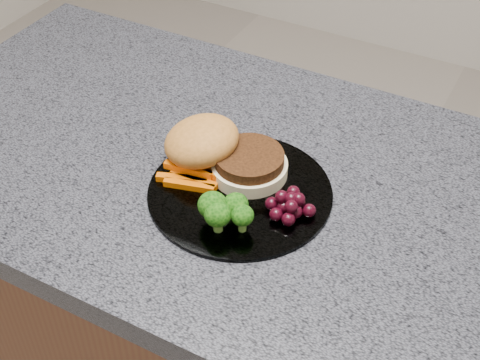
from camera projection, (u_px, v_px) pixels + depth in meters
The scene contains 6 objects.
countertop at pixel (257, 187), 0.98m from camera, with size 1.20×0.60×0.04m, color #53545E.
plate at pixel (240, 192), 0.94m from camera, with size 0.26×0.26×0.01m, color white.
burger at pixel (218, 152), 0.96m from camera, with size 0.21×0.14×0.06m.
carrot_sticks at pixel (191, 175), 0.95m from camera, with size 0.09×0.06×0.02m.
broccoli at pixel (224, 210), 0.87m from camera, with size 0.08×0.06×0.05m.
grape_bunch at pixel (289, 205), 0.89m from camera, with size 0.07×0.06×0.03m.
Camera 1 is at (0.32, -0.65, 1.54)m, focal length 50.00 mm.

